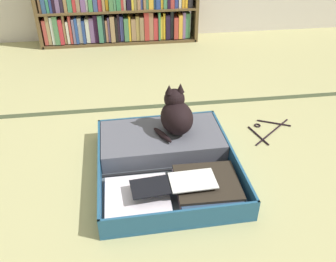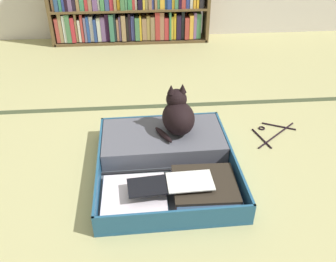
# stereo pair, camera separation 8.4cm
# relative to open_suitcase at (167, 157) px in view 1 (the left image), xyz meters

# --- Properties ---
(ground_plane) EXTENTS (10.00, 10.00, 0.00)m
(ground_plane) POSITION_rel_open_suitcase_xyz_m (-0.14, -0.27, -0.05)
(ground_plane) COLOR tan
(tatami_border) EXTENTS (4.80, 0.05, 0.00)m
(tatami_border) POSITION_rel_open_suitcase_xyz_m (-0.14, 0.65, -0.05)
(tatami_border) COLOR #3C462D
(tatami_border) RESTS_ON ground_plane
(open_suitcase) EXTENTS (0.73, 0.82, 0.12)m
(open_suitcase) POSITION_rel_open_suitcase_xyz_m (0.00, 0.00, 0.00)
(open_suitcase) COLOR #225379
(open_suitcase) RESTS_ON ground_plane
(black_cat) EXTENTS (0.25, 0.26, 0.28)m
(black_cat) POSITION_rel_open_suitcase_xyz_m (0.07, 0.16, 0.17)
(black_cat) COLOR black
(black_cat) RESTS_ON open_suitcase
(clothes_hanger) EXTENTS (0.31, 0.28, 0.01)m
(clothes_hanger) POSITION_rel_open_suitcase_xyz_m (0.68, 0.25, -0.05)
(clothes_hanger) COLOR black
(clothes_hanger) RESTS_ON ground_plane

